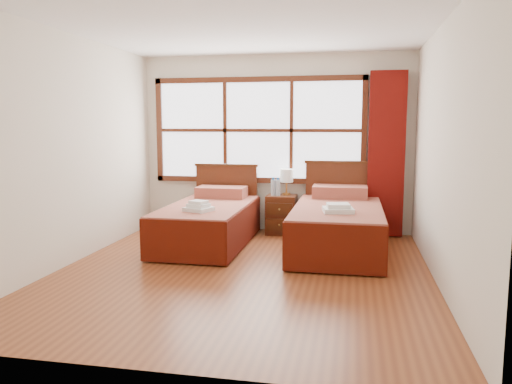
# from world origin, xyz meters

# --- Properties ---
(floor) EXTENTS (4.50, 4.50, 0.00)m
(floor) POSITION_xyz_m (0.00, 0.00, 0.00)
(floor) COLOR brown
(floor) RESTS_ON ground
(ceiling) EXTENTS (4.50, 4.50, 0.00)m
(ceiling) POSITION_xyz_m (0.00, 0.00, 2.60)
(ceiling) COLOR white
(ceiling) RESTS_ON wall_back
(wall_back) EXTENTS (4.00, 0.00, 4.00)m
(wall_back) POSITION_xyz_m (0.00, 2.25, 1.30)
(wall_back) COLOR silver
(wall_back) RESTS_ON floor
(wall_left) EXTENTS (0.00, 4.50, 4.50)m
(wall_left) POSITION_xyz_m (-2.00, 0.00, 1.30)
(wall_left) COLOR silver
(wall_left) RESTS_ON floor
(wall_right) EXTENTS (0.00, 4.50, 4.50)m
(wall_right) POSITION_xyz_m (2.00, 0.00, 1.30)
(wall_right) COLOR silver
(wall_right) RESTS_ON floor
(window) EXTENTS (3.16, 0.06, 1.56)m
(window) POSITION_xyz_m (-0.25, 2.21, 1.50)
(window) COLOR white
(window) RESTS_ON wall_back
(curtain) EXTENTS (0.50, 0.16, 2.30)m
(curtain) POSITION_xyz_m (1.60, 2.11, 1.17)
(curtain) COLOR #670E0A
(curtain) RESTS_ON wall_back
(bed_left) EXTENTS (1.03, 2.05, 1.00)m
(bed_left) POSITION_xyz_m (-0.72, 1.20, 0.31)
(bed_left) COLOR #44210E
(bed_left) RESTS_ON floor
(bed_right) EXTENTS (1.10, 2.13, 1.07)m
(bed_right) POSITION_xyz_m (0.98, 1.20, 0.33)
(bed_right) COLOR #44210E
(bed_right) RESTS_ON floor
(nightstand) EXTENTS (0.43, 0.42, 0.57)m
(nightstand) POSITION_xyz_m (0.14, 1.99, 0.28)
(nightstand) COLOR #4C2110
(nightstand) RESTS_ON floor
(towels_left) EXTENTS (0.38, 0.36, 0.13)m
(towels_left) POSITION_xyz_m (-0.69, 0.66, 0.59)
(towels_left) COLOR white
(towels_left) RESTS_ON bed_left
(towels_right) EXTENTS (0.39, 0.35, 0.10)m
(towels_right) POSITION_xyz_m (0.99, 0.69, 0.62)
(towels_right) COLOR white
(towels_right) RESTS_ON bed_right
(lamp) EXTENTS (0.19, 0.19, 0.38)m
(lamp) POSITION_xyz_m (0.20, 2.11, 0.83)
(lamp) COLOR gold
(lamp) RESTS_ON nightstand
(bottle_near) EXTENTS (0.07, 0.07, 0.26)m
(bottle_near) POSITION_xyz_m (0.02, 1.97, 0.69)
(bottle_near) COLOR #A4BED3
(bottle_near) RESTS_ON nightstand
(bottle_far) EXTENTS (0.07, 0.07, 0.26)m
(bottle_far) POSITION_xyz_m (0.09, 1.96, 0.69)
(bottle_far) COLOR #A4BED3
(bottle_far) RESTS_ON nightstand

